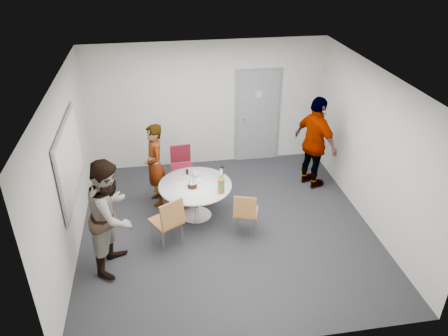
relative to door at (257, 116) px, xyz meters
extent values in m
plane|color=#242428|center=(-1.10, -2.48, -1.03)|extent=(5.00, 5.00, 0.00)
plane|color=silver|center=(-1.10, -2.48, 1.67)|extent=(5.00, 5.00, 0.00)
plane|color=silver|center=(-1.10, 0.02, 0.32)|extent=(5.00, 0.00, 5.00)
plane|color=silver|center=(-3.60, -2.48, 0.32)|extent=(0.00, 5.00, 5.00)
plane|color=silver|center=(1.40, -2.48, 0.32)|extent=(0.00, 5.00, 5.00)
plane|color=silver|center=(-1.10, -4.98, 0.32)|extent=(5.00, 0.00, 5.00)
cube|color=slate|center=(0.00, -0.01, 0.00)|extent=(0.90, 0.05, 2.05)
cube|color=gray|center=(0.00, 0.01, 0.00)|extent=(1.02, 0.04, 2.12)
cylinder|color=#B2BFC6|center=(0.00, -0.04, 0.52)|extent=(0.16, 0.01, 0.16)
cylinder|color=silver|center=(-0.32, -0.07, -0.01)|extent=(0.04, 0.14, 0.04)
cube|color=gray|center=(-3.56, -2.28, 0.42)|extent=(0.03, 1.90, 1.25)
cube|color=white|center=(-3.54, -2.28, 0.42)|extent=(0.01, 1.78, 1.13)
cylinder|color=white|center=(-1.59, -2.05, -0.37)|extent=(1.29, 1.29, 0.03)
cylinder|color=silver|center=(-1.59, -2.05, -0.69)|extent=(0.09, 0.09, 0.62)
cylinder|color=silver|center=(-1.59, -2.05, -1.01)|extent=(0.55, 0.55, 0.02)
cylinder|color=white|center=(-1.65, -2.14, -0.35)|extent=(0.22, 0.22, 0.01)
cylinder|color=black|center=(-1.65, -2.14, -0.30)|extent=(0.17, 0.17, 0.09)
cylinder|color=silver|center=(-1.65, -2.14, -0.24)|extent=(0.17, 0.17, 0.02)
cylinder|color=#956120|center=(-1.18, -2.39, -0.22)|extent=(0.12, 0.12, 0.27)
cylinder|color=#498635|center=(-1.18, -2.39, -0.21)|extent=(0.12, 0.12, 0.10)
cone|color=#956120|center=(-1.18, -2.39, -0.06)|extent=(0.11, 0.11, 0.06)
cylinder|color=#4CA54A|center=(-1.18, -2.39, -0.02)|extent=(0.04, 0.04, 0.03)
imported|color=white|center=(-1.55, -1.74, -0.30)|extent=(0.19, 0.19, 0.10)
cylinder|color=black|center=(-1.70, -1.66, -0.30)|extent=(0.05, 0.05, 0.12)
cylinder|color=silver|center=(-1.09, -1.89, -0.25)|extent=(0.08, 0.08, 0.20)
cylinder|color=black|center=(-1.09, -1.89, -0.13)|extent=(0.08, 0.08, 0.03)
cube|color=pink|center=(-1.81, -1.81, -0.34)|extent=(0.12, 0.08, 0.02)
ellipsoid|color=silver|center=(-1.52, -1.95, -0.34)|extent=(0.16, 0.16, 0.03)
cube|color=brown|center=(-2.15, -2.78, -0.55)|extent=(0.60, 0.60, 0.04)
cube|color=brown|center=(-2.04, -2.96, -0.31)|extent=(0.41, 0.29, 0.42)
cylinder|color=silver|center=(-2.08, -2.53, -0.79)|extent=(0.02, 0.02, 0.47)
cylinder|color=silver|center=(-2.39, -2.71, -0.79)|extent=(0.02, 0.02, 0.47)
cylinder|color=silver|center=(-1.90, -2.84, -0.79)|extent=(0.02, 0.02, 0.47)
cylinder|color=silver|center=(-2.21, -3.02, -0.79)|extent=(0.02, 0.02, 0.47)
cube|color=brown|center=(-0.80, -2.66, -0.60)|extent=(0.50, 0.50, 0.03)
cube|color=brown|center=(-0.86, -2.84, -0.39)|extent=(0.38, 0.20, 0.38)
cylinder|color=silver|center=(-0.60, -2.56, -0.82)|extent=(0.02, 0.02, 0.42)
cylinder|color=silver|center=(-0.90, -2.46, -0.82)|extent=(0.02, 0.02, 0.42)
cylinder|color=silver|center=(-0.70, -2.87, -0.82)|extent=(0.02, 0.02, 0.42)
cylinder|color=silver|center=(-1.00, -2.76, -0.82)|extent=(0.02, 0.02, 0.42)
cube|color=maroon|center=(-1.75, -1.04, -0.57)|extent=(0.45, 0.45, 0.04)
cube|color=maroon|center=(-1.76, -0.84, -0.34)|extent=(0.41, 0.12, 0.40)
cylinder|color=silver|center=(-1.91, -1.23, -0.80)|extent=(0.02, 0.02, 0.45)
cylinder|color=silver|center=(-1.56, -1.20, -0.80)|extent=(0.02, 0.02, 0.45)
cylinder|color=silver|center=(-1.93, -0.88, -0.80)|extent=(0.02, 0.02, 0.45)
cylinder|color=silver|center=(-1.59, -0.86, -0.80)|extent=(0.02, 0.02, 0.45)
imported|color=#A5C6EA|center=(-2.27, -1.47, -0.22)|extent=(0.50, 0.65, 1.60)
imported|color=white|center=(-2.94, -3.12, -0.11)|extent=(0.92, 1.05, 1.83)
imported|color=black|center=(0.85, -1.33, -0.08)|extent=(0.86, 1.20, 1.89)
camera|label=1|loc=(-2.15, -8.61, 3.65)|focal=35.00mm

